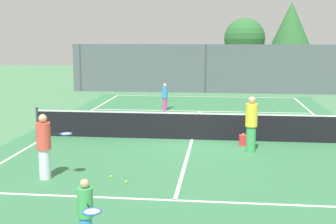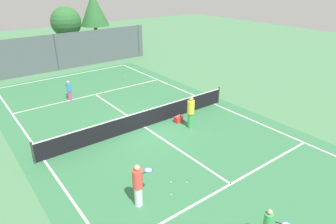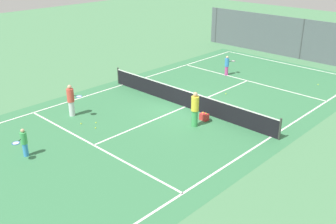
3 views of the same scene
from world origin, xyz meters
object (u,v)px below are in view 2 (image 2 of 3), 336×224
player_0 (69,90)px  tennis_ball_0 (191,98)px  tennis_ball_3 (171,195)px  ball_crate (178,119)px  tennis_ball_4 (123,106)px  tennis_ball_1 (171,182)px  player_1 (138,185)px  tennis_ball_5 (187,183)px  tennis_ball_2 (125,76)px  player_3 (191,112)px

player_0 → tennis_ball_0: size_ratio=20.91×
tennis_ball_0 → tennis_ball_3: size_ratio=1.00×
ball_crate → tennis_ball_0: 3.85m
tennis_ball_3 → tennis_ball_4: bearing=72.1°
tennis_ball_1 → tennis_ball_3: same height
player_0 → tennis_ball_4: player_0 is taller
player_1 → tennis_ball_0: 10.97m
tennis_ball_1 → tennis_ball_5: size_ratio=1.00×
tennis_ball_3 → player_1: bearing=165.3°
ball_crate → tennis_ball_1: ball_crate is taller
tennis_ball_2 → tennis_ball_4: 6.56m
tennis_ball_1 → tennis_ball_3: (-0.46, -0.61, 0.00)m
tennis_ball_5 → player_1: bearing=176.8°
tennis_ball_0 → tennis_ball_4: bearing=160.4°
tennis_ball_0 → tennis_ball_2: 7.30m
tennis_ball_0 → tennis_ball_5: bearing=-132.5°
tennis_ball_4 → tennis_ball_5: bearing=-102.3°
player_0 → tennis_ball_3: player_0 is taller
tennis_ball_3 → tennis_ball_5: same height
tennis_ball_2 → tennis_ball_1: bearing=-112.7°
tennis_ball_2 → tennis_ball_4: (-3.38, -5.62, 0.00)m
player_3 → tennis_ball_4: player_3 is taller
player_3 → tennis_ball_0: (2.94, 3.26, -0.91)m
player_0 → tennis_ball_2: 6.18m
tennis_ball_0 → tennis_ball_2: size_ratio=1.00×
tennis_ball_3 → tennis_ball_2: bearing=66.6°
tennis_ball_4 → ball_crate: bearing=-69.9°
tennis_ball_5 → tennis_ball_2: bearing=69.6°
player_0 → tennis_ball_0: (6.75, -4.81, -0.68)m
tennis_ball_2 → tennis_ball_4: same height
player_3 → tennis_ball_1: size_ratio=27.88×
player_1 → tennis_ball_5: 2.38m
tennis_ball_1 → tennis_ball_5: (0.50, -0.40, 0.00)m
player_1 → tennis_ball_3: (1.26, -0.33, -0.87)m
player_1 → tennis_ball_4: size_ratio=26.58×
tennis_ball_0 → tennis_ball_1: same height
tennis_ball_0 → ball_crate: bearing=-142.5°
player_0 → player_3: 8.93m
ball_crate → tennis_ball_2: (1.94, 9.56, -0.15)m
tennis_ball_1 → tennis_ball_0: bearing=43.5°
player_3 → tennis_ball_3: 5.91m
tennis_ball_2 → ball_crate: bearing=-101.5°
player_1 → player_3: bearing=32.2°
player_1 → player_0: bearing=81.1°
tennis_ball_2 → player_0: bearing=-156.9°
player_0 → tennis_ball_5: size_ratio=20.91×
tennis_ball_3 → tennis_ball_5: size_ratio=1.00×
player_0 → tennis_ball_0: 8.32m
tennis_ball_0 → tennis_ball_3: same height
tennis_ball_3 → tennis_ball_5: bearing=12.1°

